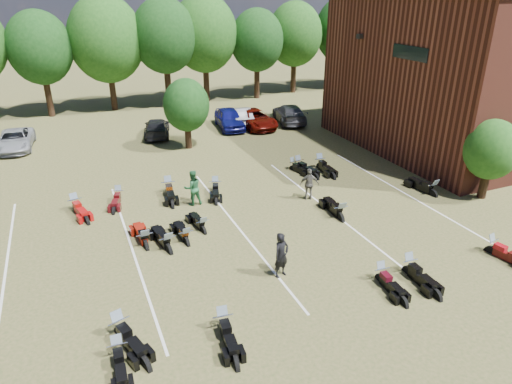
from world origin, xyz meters
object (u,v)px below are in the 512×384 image
motorcycle_3 (223,330)px  motorcycle_14 (119,200)px  motorcycle_0 (121,336)px  motorcycle_7 (146,247)px  person_green (193,188)px  person_black (281,255)px  person_grey (309,184)px  car_4 (229,119)px

motorcycle_3 → motorcycle_14: size_ratio=1.08×
motorcycle_3 → motorcycle_0: bearing=167.5°
motorcycle_0 → motorcycle_7: size_ratio=1.02×
person_green → motorcycle_7: bearing=45.1°
person_green → motorcycle_3: person_green is taller
person_black → person_green: 7.84m
motorcycle_7 → motorcycle_14: (-0.43, 5.50, 0.00)m
motorcycle_0 → motorcycle_3: 3.37m
motorcycle_0 → person_grey: bearing=15.4°
car_4 → motorcycle_0: 24.56m
motorcycle_3 → motorcycle_7: motorcycle_7 is taller
car_4 → motorcycle_14: car_4 is taller
person_green → person_grey: (5.93, -1.80, -0.08)m
person_black → motorcycle_7: size_ratio=0.81×
motorcycle_14 → person_grey: bearing=-5.4°
car_4 → person_green: size_ratio=2.46×
person_green → motorcycle_3: (-1.76, -9.85, -0.96)m
car_4 → motorcycle_14: (-10.23, -10.76, -0.80)m
motorcycle_0 → motorcycle_14: 10.95m
motorcycle_0 → motorcycle_7: (1.82, 5.36, 0.00)m
motorcycle_14 → person_green: bearing=-13.1°
person_black → person_grey: bearing=35.0°
person_black → car_4: bearing=58.1°
person_green → motorcycle_3: size_ratio=0.85×
person_black → person_grey: 7.45m
motorcycle_0 → motorcycle_3: size_ratio=1.06×
person_black → motorcycle_7: (-4.56, 4.26, -0.95)m
person_grey → motorcycle_14: bearing=-3.4°
person_grey → motorcycle_7: bearing=29.0°
person_black → motorcycle_3: person_black is taller
person_black → motorcycle_0: person_black is taller
car_4 → motorcycle_0: size_ratio=1.98×
car_4 → motorcycle_3: 24.19m
person_green → person_grey: person_green is taller
person_green → motorcycle_14: (-3.58, 2.05, -0.96)m
car_4 → motorcycle_0: bearing=-110.8°
person_grey → motorcycle_3: (-7.69, -8.05, -0.88)m
motorcycle_3 → person_black: bearing=39.5°
person_black → motorcycle_14: size_ratio=0.90×
person_black → person_green: person_green is taller
car_4 → motorcycle_7: car_4 is taller
person_grey → motorcycle_14: (-9.51, 3.85, -0.88)m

